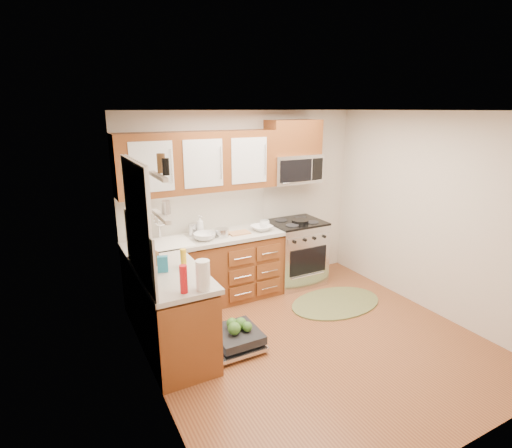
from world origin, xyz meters
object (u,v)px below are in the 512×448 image
upper_cabinets (198,162)px  cup (265,224)px  stock_pot (222,233)px  cutting_board (239,233)px  sink (166,253)px  skillet (300,221)px  bowl_a (262,228)px  microwave (293,169)px  paper_towel_roll (203,275)px  rug (336,303)px  dishwasher (233,339)px  range (296,252)px  bowl_b (204,236)px

upper_cabinets → cup: bearing=-8.4°
stock_pot → cutting_board: size_ratio=0.66×
sink → skillet: 1.94m
stock_pot → bowl_a: (0.59, 0.01, -0.02)m
stock_pot → cup: size_ratio=1.33×
microwave → paper_towel_roll: size_ratio=2.69×
upper_cabinets → rug: 2.59m
dishwasher → range: bearing=36.3°
dishwasher → rug: (1.65, 0.29, -0.09)m
sink → bowl_a: size_ratio=2.23×
bowl_b → skillet: bearing=0.3°
stock_pot → bowl_a: bearing=0.8°
microwave → sink: bearing=-176.1°
bowl_b → sink: bearing=169.9°
rug → paper_towel_roll: paper_towel_roll is taller
cup → stock_pot: bearing=-171.7°
upper_cabinets → cutting_board: upper_cabinets is taller
dishwasher → cutting_board: size_ratio=2.53×
range → microwave: bearing=90.0°
dishwasher → stock_pot: 1.41m
bowl_a → stock_pot: bearing=-179.2°
range → bowl_a: bowl_a is taller
bowl_b → stock_pot: bearing=2.7°
skillet → stock_pot: (-1.21, 0.00, 0.01)m
upper_cabinets → paper_towel_roll: bearing=-109.6°
skillet → bowl_a: size_ratio=0.86×
skillet → paper_towel_roll: paper_towel_roll is taller
bowl_b → cup: size_ratio=2.02×
stock_pot → bowl_a: stock_pot is taller
microwave → skillet: 0.76m
range → cup: cup is taller
range → stock_pot: 1.31m
paper_towel_roll → bowl_a: paper_towel_roll is taller
skillet → paper_towel_roll: 2.40m
paper_towel_roll → skillet: bearing=34.6°
skillet → paper_towel_roll: (-1.98, -1.36, 0.09)m
sink → skillet: size_ratio=2.59×
stock_pot → bowl_b: bearing=-177.3°
sink → bowl_b: 0.52m
range → paper_towel_roll: paper_towel_roll is taller
upper_cabinets → cup: 1.27m
dishwasher → cutting_board: (0.59, 1.06, 0.83)m
dishwasher → cutting_board: bearing=61.1°
skillet → bowl_a: bearing=178.9°
range → bowl_a: bearing=-172.9°
dishwasher → rug: bearing=10.0°
microwave → dishwasher: bearing=-140.9°
microwave → dishwasher: microwave is taller
cutting_board → bowl_a: 0.34m
dishwasher → bowl_a: bearing=48.8°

